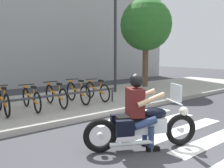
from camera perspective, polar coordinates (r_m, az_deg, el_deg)
ground_plane at (r=4.54m, az=14.11°, el=-16.38°), size 48.00×48.00×0.00m
sidewalk at (r=8.42m, az=-15.13°, el=-4.89°), size 24.00×4.40×0.15m
crosswalk_stripe_2 at (r=5.71m, az=23.04°, el=-11.70°), size 2.80×0.40×0.01m
crosswalk_stripe_3 at (r=6.10m, az=16.25°, el=-10.23°), size 2.80×0.40×0.01m
crosswalk_stripe_4 at (r=6.55m, az=10.39°, el=-8.83°), size 2.80×0.40×0.01m
crosswalk_stripe_5 at (r=7.07m, az=5.38°, el=-7.55°), size 2.80×0.40×0.01m
motorcycle at (r=4.67m, az=7.21°, el=-9.55°), size 2.04×1.13×1.22m
rider at (r=4.56m, az=6.34°, el=-5.21°), size 0.76×0.71×1.43m
bicycle_3 at (r=7.27m, az=-24.25°, el=-3.75°), size 0.48×1.61×0.76m
bicycle_4 at (r=7.52m, az=-18.41°, el=-3.25°), size 0.48×1.66×0.73m
bicycle_5 at (r=7.83m, az=-12.99°, el=-2.58°), size 0.48×1.70×0.76m
bicycle_6 at (r=8.21m, az=-8.04°, el=-1.94°), size 0.48×1.65×0.79m
bicycle_7 at (r=8.65m, az=-3.56°, el=-1.55°), size 0.48×1.60×0.74m
bike_rack at (r=6.85m, az=-19.84°, el=-3.51°), size 6.16×0.07×0.49m
street_lamp at (r=10.45m, az=0.78°, el=12.86°), size 0.28×0.28×4.73m
tree_near_rack at (r=12.37m, az=7.96°, el=13.49°), size 2.53×2.53×4.46m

